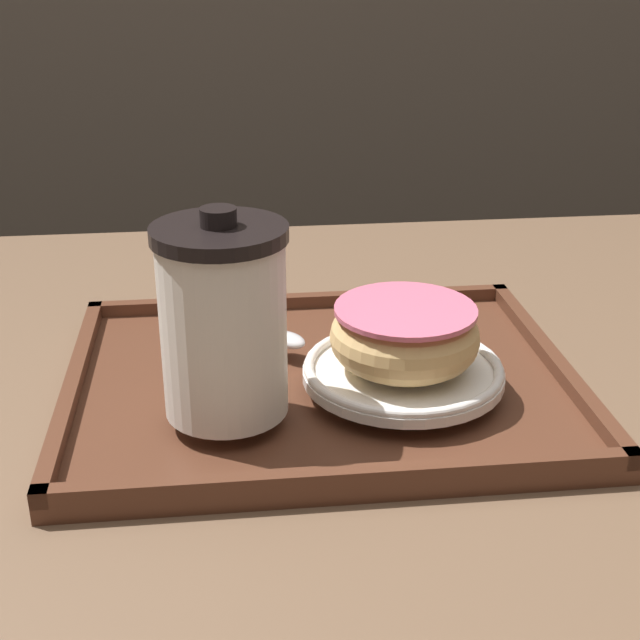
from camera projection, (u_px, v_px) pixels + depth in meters
name	position (u px, v px, depth m)	size (l,w,h in m)	color
cafe_table	(347.00, 546.00, 0.80)	(1.00, 0.87, 0.72)	brown
serving_tray	(320.00, 384.00, 0.72)	(0.40, 0.32, 0.02)	#512D1E
coffee_cup_front	(223.00, 320.00, 0.62)	(0.09, 0.09, 0.15)	white
plate_with_chocolate_donut	(403.00, 370.00, 0.69)	(0.16, 0.16, 0.01)	white
donut_chocolate_glazed	(405.00, 335.00, 0.68)	(0.12, 0.12, 0.05)	#DBB270
spoon	(265.00, 332.00, 0.77)	(0.12, 0.13, 0.01)	silver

